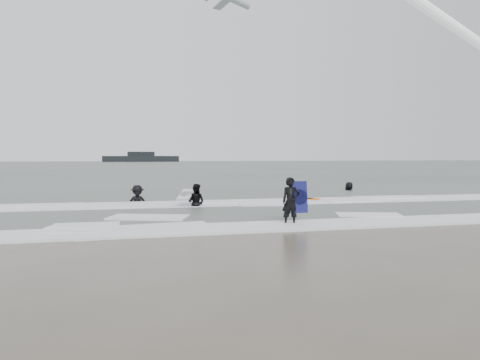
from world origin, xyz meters
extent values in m
plane|color=brown|center=(0.00, 0.00, 0.00)|extent=(320.00, 320.00, 0.00)
plane|color=#47544C|center=(0.00, 80.00, 0.06)|extent=(320.00, 320.00, 0.00)
imported|color=black|center=(0.31, -0.34, 0.00)|extent=(0.56, 0.39, 1.47)
imported|color=black|center=(-1.82, 5.01, 0.00)|extent=(0.94, 0.91, 1.52)
imported|color=black|center=(-4.08, 7.59, 0.00)|extent=(1.08, 0.65, 1.64)
imported|color=black|center=(3.10, 6.77, 0.00)|extent=(1.23, 0.78, 1.95)
imported|color=black|center=(8.18, 11.65, 0.00)|extent=(0.99, 0.90, 1.70)
cube|color=white|center=(0.00, -0.60, 0.03)|extent=(30.03, 2.32, 0.07)
cube|color=white|center=(0.00, 6.00, 0.04)|extent=(30.00, 2.60, 0.09)
cube|color=black|center=(-0.90, 143.63, 1.02)|extent=(24.49, 4.37, 1.92)
cube|color=black|center=(-0.90, 143.63, 2.68)|extent=(8.74, 2.62, 1.40)
cylinder|color=white|center=(31.91, 37.89, 19.89)|extent=(40.14, 21.15, 7.58)
camera|label=1|loc=(-4.37, -13.60, 2.10)|focal=35.00mm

